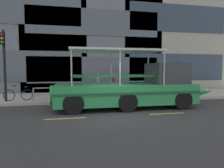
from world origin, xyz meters
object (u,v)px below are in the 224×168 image
at_px(duck_tour_boat, 135,89).
at_px(pedestrian_mid_right, 98,83).
at_px(parking_sign, 178,72).
at_px(leaned_bicycle, 18,95).
at_px(pedestrian_mid_left, 114,82).
at_px(traffic_light_pole, 4,58).
at_px(pedestrian_near_bow, 158,82).

bearing_deg(duck_tour_boat, pedestrian_mid_right, 120.11).
relative_size(parking_sign, leaned_bicycle, 1.46).
xyz_separation_m(parking_sign, pedestrian_mid_left, (-4.62, 0.96, -0.70)).
bearing_deg(traffic_light_pole, leaned_bicycle, 14.46).
height_order(duck_tour_boat, pedestrian_mid_right, duck_tour_boat).
height_order(duck_tour_boat, pedestrian_mid_left, duck_tour_boat).
height_order(pedestrian_near_bow, pedestrian_mid_left, pedestrian_mid_left).
relative_size(pedestrian_near_bow, pedestrian_mid_right, 0.95).
xyz_separation_m(traffic_light_pole, pedestrian_mid_left, (7.03, 1.17, -1.59)).
xyz_separation_m(duck_tour_boat, pedestrian_near_bow, (2.85, 3.21, 0.09)).
distance_m(leaned_bicycle, pedestrian_mid_right, 5.15).
bearing_deg(parking_sign, traffic_light_pole, -178.95).
bearing_deg(pedestrian_mid_left, traffic_light_pole, -170.52).
distance_m(pedestrian_near_bow, pedestrian_mid_left, 3.32).
bearing_deg(leaned_bicycle, pedestrian_mid_right, 2.76).
height_order(leaned_bicycle, pedestrian_near_bow, pedestrian_near_bow).
distance_m(parking_sign, duck_tour_boat, 5.06).
distance_m(leaned_bicycle, duck_tour_boat, 7.33).
distance_m(pedestrian_near_bow, pedestrian_mid_right, 4.55).
relative_size(leaned_bicycle, pedestrian_near_bow, 1.08).
height_order(parking_sign, leaned_bicycle, parking_sign).
height_order(pedestrian_near_bow, pedestrian_mid_right, pedestrian_mid_right).
bearing_deg(duck_tour_boat, parking_sign, 33.11).
height_order(leaned_bicycle, duck_tour_boat, duck_tour_boat).
height_order(traffic_light_pole, parking_sign, traffic_light_pole).
bearing_deg(parking_sign, leaned_bicycle, -179.79).
distance_m(traffic_light_pole, parking_sign, 11.68).
relative_size(pedestrian_mid_left, pedestrian_mid_right, 1.00).
relative_size(duck_tour_boat, pedestrian_near_bow, 5.90).
relative_size(traffic_light_pole, duck_tour_boat, 0.45).
relative_size(traffic_light_pole, pedestrian_mid_right, 2.54).
bearing_deg(duck_tour_boat, leaned_bicycle, 158.48).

